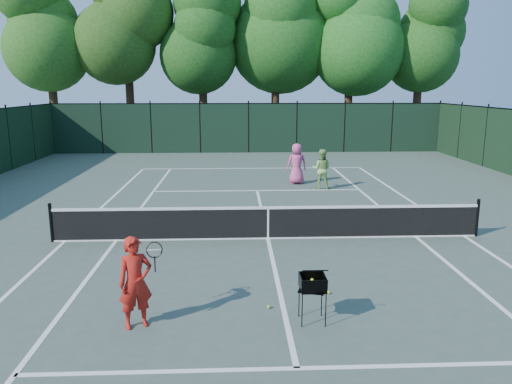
{
  "coord_description": "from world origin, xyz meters",
  "views": [
    {
      "loc": [
        -0.9,
        -13.05,
        4.11
      ],
      "look_at": [
        -0.28,
        1.0,
        1.1
      ],
      "focal_mm": 35.0,
      "sensor_mm": 36.0,
      "label": 1
    }
  ],
  "objects_px": {
    "ball_hopper": "(313,283)",
    "loose_ball_midcourt": "(329,292)",
    "player_green": "(321,169)",
    "loose_ball_near_cart": "(269,307)",
    "coach": "(135,282)",
    "player_pink": "(297,164)"
  },
  "relations": [
    {
      "from": "coach",
      "to": "loose_ball_midcourt",
      "type": "xyz_separation_m",
      "value": [
        3.58,
        1.2,
        -0.78
      ]
    },
    {
      "from": "player_green",
      "to": "ball_hopper",
      "type": "height_order",
      "value": "player_green"
    },
    {
      "from": "player_green",
      "to": "ball_hopper",
      "type": "bearing_deg",
      "value": 94.21
    },
    {
      "from": "player_green",
      "to": "coach",
      "type": "bearing_deg",
      "value": 80.57
    },
    {
      "from": "loose_ball_near_cart",
      "to": "loose_ball_midcourt",
      "type": "distance_m",
      "value": 1.39
    },
    {
      "from": "ball_hopper",
      "to": "loose_ball_near_cart",
      "type": "height_order",
      "value": "ball_hopper"
    },
    {
      "from": "coach",
      "to": "loose_ball_midcourt",
      "type": "bearing_deg",
      "value": -6.29
    },
    {
      "from": "player_pink",
      "to": "player_green",
      "type": "xyz_separation_m",
      "value": [
        0.87,
        -1.09,
        -0.06
      ]
    },
    {
      "from": "player_green",
      "to": "loose_ball_near_cart",
      "type": "distance_m",
      "value": 11.43
    },
    {
      "from": "player_pink",
      "to": "loose_ball_midcourt",
      "type": "distance_m",
      "value": 11.56
    },
    {
      "from": "loose_ball_midcourt",
      "to": "ball_hopper",
      "type": "bearing_deg",
      "value": -114.09
    },
    {
      "from": "player_pink",
      "to": "loose_ball_near_cart",
      "type": "relative_size",
      "value": 25.38
    },
    {
      "from": "player_pink",
      "to": "loose_ball_midcourt",
      "type": "height_order",
      "value": "player_pink"
    },
    {
      "from": "coach",
      "to": "player_pink",
      "type": "xyz_separation_m",
      "value": [
        4.35,
        12.71,
        0.05
      ]
    },
    {
      "from": "coach",
      "to": "loose_ball_near_cart",
      "type": "bearing_deg",
      "value": -10.62
    },
    {
      "from": "player_green",
      "to": "ball_hopper",
      "type": "xyz_separation_m",
      "value": [
        -2.16,
        -11.58,
        -0.08
      ]
    },
    {
      "from": "player_green",
      "to": "loose_ball_midcourt",
      "type": "relative_size",
      "value": 23.73
    },
    {
      "from": "player_green",
      "to": "loose_ball_near_cart",
      "type": "bearing_deg",
      "value": 90.09
    },
    {
      "from": "ball_hopper",
      "to": "player_green",
      "type": "bearing_deg",
      "value": 97.31
    },
    {
      "from": "ball_hopper",
      "to": "loose_ball_midcourt",
      "type": "distance_m",
      "value": 1.45
    },
    {
      "from": "player_green",
      "to": "loose_ball_near_cart",
      "type": "height_order",
      "value": "player_green"
    },
    {
      "from": "coach",
      "to": "loose_ball_near_cart",
      "type": "distance_m",
      "value": 2.53
    }
  ]
}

